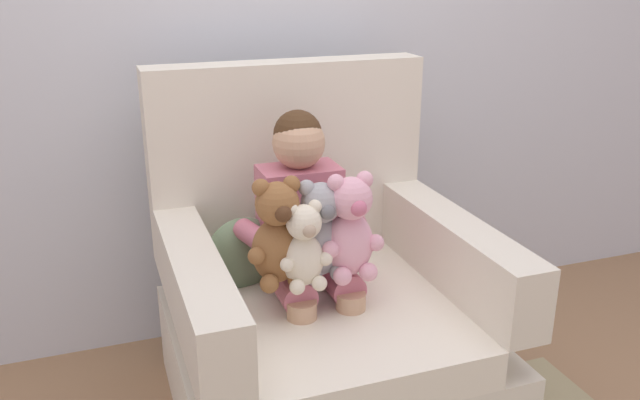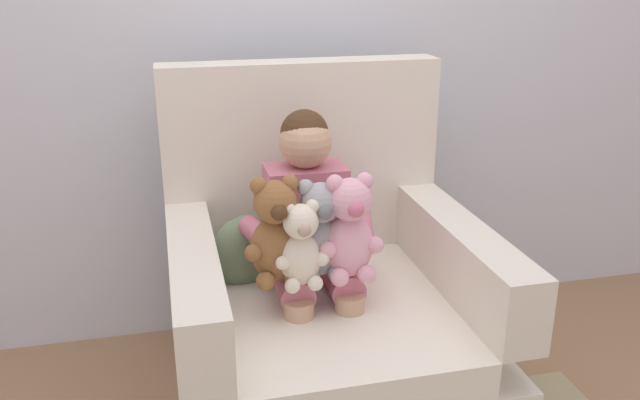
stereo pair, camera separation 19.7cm
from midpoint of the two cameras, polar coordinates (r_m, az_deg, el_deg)
name	(u,v)px [view 2 (the right image)]	position (r m, az deg, el deg)	size (l,w,h in m)	color
back_wall	(283,9)	(2.62, -1.02, 16.14)	(6.00, 0.10, 2.60)	silver
armchair	(325,314)	(2.26, 2.93, -9.88)	(0.99, 0.98, 1.15)	silver
seated_child	(310,227)	(2.14, 1.79, -2.36)	(0.45, 0.39, 0.82)	#C66B7F
plush_pink	(349,230)	(1.98, 5.40, -2.68)	(0.20, 0.16, 0.33)	#EAA8BC
plush_cream	(301,247)	(1.93, 1.25, -4.12)	(0.16, 0.13, 0.27)	silver
plush_grey	(320,232)	(1.99, 2.86, -2.81)	(0.19, 0.15, 0.31)	#9E9EA3
plush_brown	(276,233)	(1.95, -0.94, -2.96)	(0.20, 0.16, 0.33)	brown
throw_pillow	(248,251)	(2.23, -3.72, -4.50)	(0.26, 0.12, 0.26)	slate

